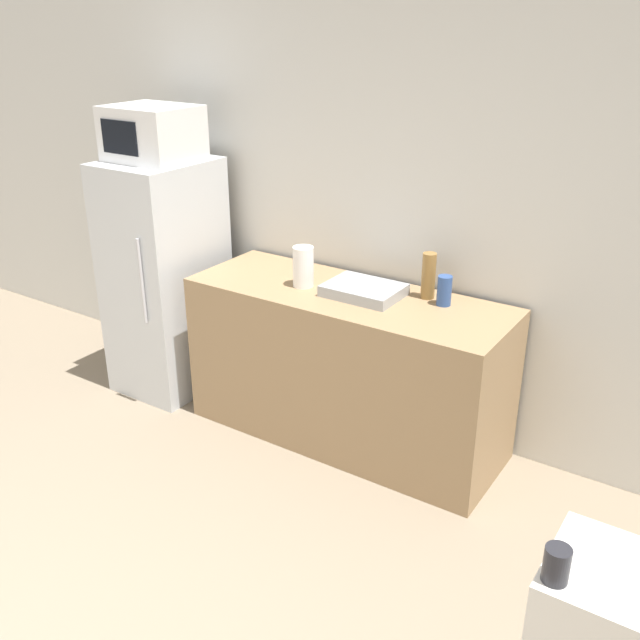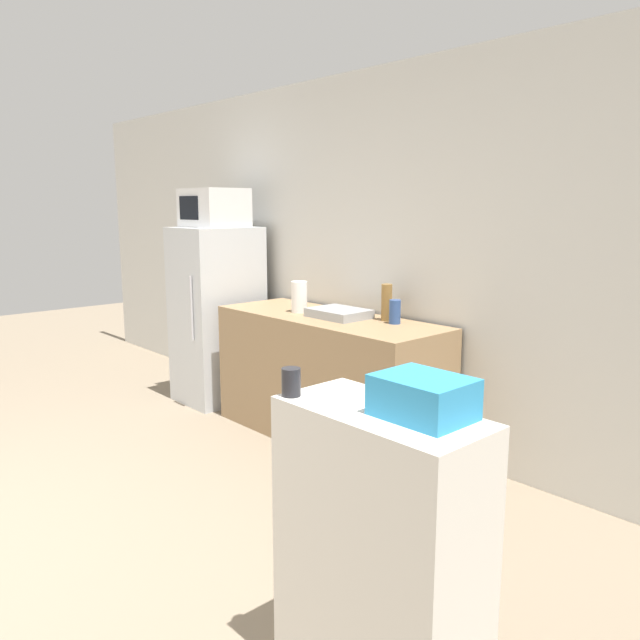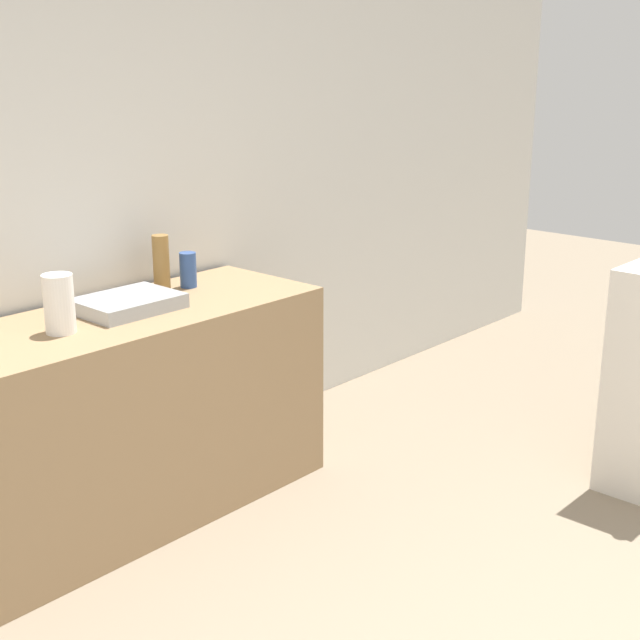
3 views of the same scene
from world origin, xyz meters
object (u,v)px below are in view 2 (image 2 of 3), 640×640
object	(u,v)px
bottle_short	(395,312)
paper_towel_roll	(299,297)
basket	(423,397)
refrigerator	(217,315)
microwave	(214,208)
jar	(291,382)
bottle_tall	(387,302)

from	to	relation	value
bottle_short	paper_towel_roll	bearing A→B (deg)	-167.24
paper_towel_roll	basket	bearing A→B (deg)	-32.49
bottle_short	paper_towel_roll	world-z (taller)	paper_towel_roll
refrigerator	microwave	size ratio (longest dim) A/B	2.94
bottle_short	basket	bearing A→B (deg)	-46.93
refrigerator	jar	bearing A→B (deg)	-28.64
basket	paper_towel_roll	xyz separation A→B (m)	(-2.30, 1.46, -0.09)
bottle_short	basket	size ratio (longest dim) A/B	0.57
bottle_tall	jar	size ratio (longest dim) A/B	2.59
microwave	jar	world-z (taller)	microwave
paper_towel_roll	jar	bearing A→B (deg)	-41.02
bottle_short	paper_towel_roll	xyz separation A→B (m)	(-0.77, -0.17, 0.03)
refrigerator	bottle_short	size ratio (longest dim) A/B	9.35
refrigerator	jar	xyz separation A→B (m)	(2.91, -1.59, 0.34)
microwave	paper_towel_roll	size ratio (longest dim) A/B	2.23
microwave	bottle_tall	xyz separation A→B (m)	(1.70, 0.25, -0.62)
refrigerator	jar	world-z (taller)	refrigerator
refrigerator	basket	world-z (taller)	refrigerator
microwave	bottle_short	distance (m)	1.94
jar	paper_towel_roll	bearing A→B (deg)	138.98
paper_towel_roll	microwave	bearing A→B (deg)	-178.10
microwave	bottle_tall	bearing A→B (deg)	8.48
bottle_tall	basket	size ratio (longest dim) A/B	0.90
refrigerator	basket	bearing A→B (deg)	-23.17
microwave	bottle_tall	world-z (taller)	microwave
basket	jar	bearing A→B (deg)	-160.22
microwave	paper_towel_roll	bearing A→B (deg)	1.90
basket	bottle_tall	bearing A→B (deg)	134.36
bottle_short	jar	distance (m)	2.11
microwave	refrigerator	bearing A→B (deg)	72.49
refrigerator	microwave	distance (m)	0.90
microwave	jar	bearing A→B (deg)	-28.62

